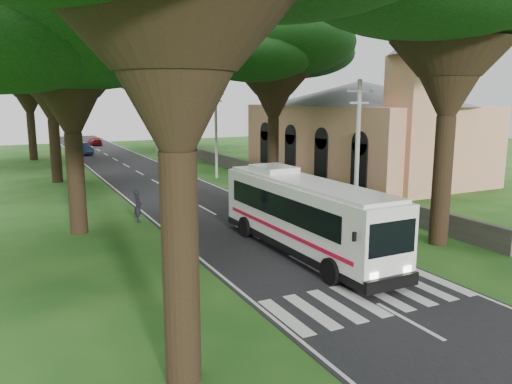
{
  "coord_description": "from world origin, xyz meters",
  "views": [
    {
      "loc": [
        -11.0,
        -15.17,
        7.02
      ],
      "look_at": [
        0.41,
        7.8,
        2.2
      ],
      "focal_mm": 35.0,
      "sensor_mm": 36.0,
      "label": 1
    }
  ],
  "objects_px": {
    "church": "(361,122)",
    "distant_car_c": "(95,141)",
    "pedestrian": "(138,206)",
    "pole_near": "(357,153)",
    "pole_mid": "(216,131)",
    "distant_car_b": "(83,149)",
    "pole_far": "(156,122)",
    "coach_bus": "(304,214)"
  },
  "relations": [
    {
      "from": "church",
      "to": "distant_car_c",
      "type": "distance_m",
      "value": 45.78
    },
    {
      "from": "pedestrian",
      "to": "pole_near",
      "type": "bearing_deg",
      "value": -114.22
    },
    {
      "from": "church",
      "to": "pole_mid",
      "type": "distance_m",
      "value": 13.16
    },
    {
      "from": "distant_car_c",
      "to": "pole_mid",
      "type": "bearing_deg",
      "value": 95.64
    },
    {
      "from": "pedestrian",
      "to": "distant_car_b",
      "type": "bearing_deg",
      "value": 6.85
    },
    {
      "from": "pole_mid",
      "to": "pole_far",
      "type": "xyz_separation_m",
      "value": [
        0.0,
        20.0,
        0.0
      ]
    },
    {
      "from": "pole_far",
      "to": "pedestrian",
      "type": "xyz_separation_m",
      "value": [
        -10.14,
        -33.11,
        -3.24
      ]
    },
    {
      "from": "pedestrian",
      "to": "coach_bus",
      "type": "bearing_deg",
      "value": -139.37
    },
    {
      "from": "pole_far",
      "to": "coach_bus",
      "type": "distance_m",
      "value": 42.62
    },
    {
      "from": "pole_mid",
      "to": "pole_far",
      "type": "relative_size",
      "value": 1.0
    },
    {
      "from": "pole_mid",
      "to": "distant_car_b",
      "type": "xyz_separation_m",
      "value": [
        -8.05,
        25.12,
        -3.43
      ]
    },
    {
      "from": "distant_car_b",
      "to": "distant_car_c",
      "type": "height_order",
      "value": "distant_car_b"
    },
    {
      "from": "pole_far",
      "to": "distant_car_b",
      "type": "distance_m",
      "value": 10.14
    },
    {
      "from": "pole_mid",
      "to": "pole_far",
      "type": "height_order",
      "value": "same"
    },
    {
      "from": "distant_car_b",
      "to": "distant_car_c",
      "type": "distance_m",
      "value": 13.12
    },
    {
      "from": "coach_bus",
      "to": "distant_car_c",
      "type": "bearing_deg",
      "value": 89.44
    },
    {
      "from": "pole_near",
      "to": "pedestrian",
      "type": "height_order",
      "value": "pole_near"
    },
    {
      "from": "coach_bus",
      "to": "distant_car_c",
      "type": "distance_m",
      "value": 60.11
    },
    {
      "from": "pole_near",
      "to": "pole_mid",
      "type": "height_order",
      "value": "same"
    },
    {
      "from": "pole_near",
      "to": "pole_far",
      "type": "xyz_separation_m",
      "value": [
        0.0,
        40.0,
        0.0
      ]
    },
    {
      "from": "pole_far",
      "to": "distant_car_b",
      "type": "xyz_separation_m",
      "value": [
        -8.05,
        5.12,
        -3.43
      ]
    },
    {
      "from": "church",
      "to": "pedestrian",
      "type": "distance_m",
      "value": 24.44
    },
    {
      "from": "church",
      "to": "pole_far",
      "type": "bearing_deg",
      "value": 116.82
    },
    {
      "from": "pole_far",
      "to": "pedestrian",
      "type": "distance_m",
      "value": 34.78
    },
    {
      "from": "pole_far",
      "to": "coach_bus",
      "type": "relative_size",
      "value": 0.69
    },
    {
      "from": "pole_far",
      "to": "pedestrian",
      "type": "bearing_deg",
      "value": -107.03
    },
    {
      "from": "distant_car_b",
      "to": "pedestrian",
      "type": "relative_size",
      "value": 2.34
    },
    {
      "from": "church",
      "to": "pedestrian",
      "type": "bearing_deg",
      "value": -158.96
    },
    {
      "from": "pole_near",
      "to": "distant_car_b",
      "type": "height_order",
      "value": "pole_near"
    },
    {
      "from": "coach_bus",
      "to": "distant_car_b",
      "type": "bearing_deg",
      "value": 93.48
    },
    {
      "from": "coach_bus",
      "to": "distant_car_b",
      "type": "distance_m",
      "value": 47.55
    },
    {
      "from": "distant_car_b",
      "to": "pole_far",
      "type": "bearing_deg",
      "value": -39.11
    },
    {
      "from": "church",
      "to": "pole_near",
      "type": "bearing_deg",
      "value": -128.5
    },
    {
      "from": "coach_bus",
      "to": "pole_far",
      "type": "bearing_deg",
      "value": 83.1
    },
    {
      "from": "distant_car_c",
      "to": "pedestrian",
      "type": "xyz_separation_m",
      "value": [
        -5.44,
        -50.92,
        0.31
      ]
    },
    {
      "from": "distant_car_c",
      "to": "pedestrian",
      "type": "relative_size",
      "value": 2.19
    },
    {
      "from": "distant_car_c",
      "to": "pedestrian",
      "type": "bearing_deg",
      "value": 82.45
    },
    {
      "from": "church",
      "to": "coach_bus",
      "type": "relative_size",
      "value": 2.07
    },
    {
      "from": "church",
      "to": "pole_mid",
      "type": "xyz_separation_m",
      "value": [
        -12.36,
        4.45,
        -0.73
      ]
    },
    {
      "from": "church",
      "to": "pedestrian",
      "type": "xyz_separation_m",
      "value": [
        -22.5,
        -8.66,
        -3.97
      ]
    },
    {
      "from": "pole_mid",
      "to": "distant_car_c",
      "type": "relative_size",
      "value": 1.95
    },
    {
      "from": "pole_near",
      "to": "coach_bus",
      "type": "relative_size",
      "value": 0.69
    }
  ]
}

